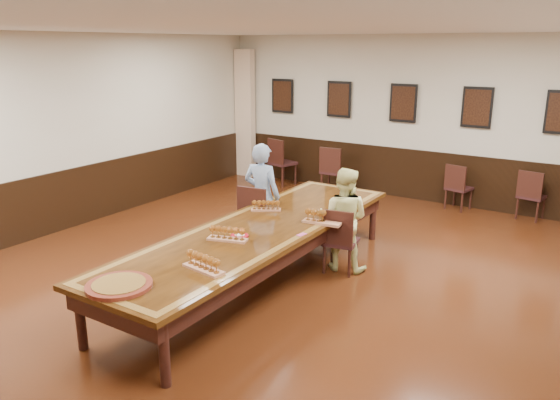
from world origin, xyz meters
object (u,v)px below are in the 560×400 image
Objects in this scene: chair_man at (259,217)px; person_woman at (344,219)px; chair_woman at (341,239)px; carved_platter at (119,285)px; spare_chair_a at (283,161)px; person_man at (262,196)px; spare_chair_d at (532,195)px; spare_chair_c at (459,187)px; spare_chair_b at (334,170)px; conference_table at (259,238)px.

chair_man is 0.70× the size of person_woman.
carved_platter is (-0.83, -3.10, 0.32)m from chair_woman.
chair_woman is 3.22m from carved_platter.
spare_chair_a reaches higher than chair_woman.
person_woman reaches higher than chair_man.
person_man is 3.37m from carved_platter.
spare_chair_d is 4.94m from person_man.
chair_man is at bearing 74.69° from spare_chair_c.
spare_chair_c is 4.15m from person_man.
chair_woman is 3.87m from spare_chair_c.
carved_platter is (-1.38, -6.93, 0.34)m from spare_chair_c.
carved_platter is (1.13, -6.68, 0.28)m from spare_chair_b.
person_woman reaches higher than spare_chair_d.
person_woman is at bearing 147.01° from spare_chair_a.
spare_chair_a reaches higher than spare_chair_b.
chair_man is 1.12× the size of spare_chair_d.
spare_chair_d is (1.79, 3.92, -0.01)m from chair_woman.
spare_chair_d is (3.23, 3.81, -0.06)m from chair_man.
spare_chair_c is 1.20× the size of carved_platter.
spare_chair_c is 7.07m from carved_platter.
person_man is (-1.45, 0.21, 0.35)m from chair_woman.
chair_woman is 0.57× the size of person_man.
spare_chair_c is (0.54, 3.83, -0.02)m from chair_woman.
chair_man is at bearing 100.64° from carved_platter.
spare_chair_c is at bearing 78.77° from carved_platter.
carved_platter is at bearing 64.77° from chair_woman.
chair_man is at bearing 131.91° from spare_chair_a.
spare_chair_c is (2.51, 0.25, -0.06)m from spare_chair_b.
conference_table is at bearing 101.76° from spare_chair_b.
person_man is 1.12× the size of person_woman.
spare_chair_a is 0.64× the size of person_man.
person_man reaches higher than spare_chair_d.
spare_chair_a is 5.23m from conference_table.
person_woman is at bearing 173.55° from chair_man.
spare_chair_b is 0.20× the size of conference_table.
spare_chair_b reaches higher than carved_platter.
spare_chair_c is (3.81, 0.18, -0.08)m from spare_chair_a.
spare_chair_c is 0.17× the size of conference_table.
chair_man is 5.00m from spare_chair_d.
person_woman is at bearing 115.46° from spare_chair_b.
person_woman is 1.96× the size of carved_platter.
spare_chair_d is at bearing 62.50° from conference_table.
person_man is (-1.99, -3.62, 0.37)m from spare_chair_c.
chair_man is 3.52m from spare_chair_b.
chair_man is 4.22m from spare_chair_c.
carved_platter is (-0.11, -2.19, 0.16)m from conference_table.
chair_woman reaches higher than carved_platter.
chair_man is at bearing -14.37° from chair_woman.
spare_chair_a reaches higher than spare_chair_c.
person_woman is at bearing 55.03° from conference_table.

